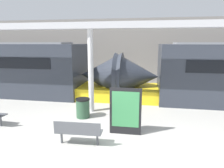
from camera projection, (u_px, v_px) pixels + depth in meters
name	position (u px, v px, depth m)	size (l,w,h in m)	color
ground_plane	(94.00, 156.00, 5.74)	(60.00, 60.00, 0.00)	#B2AFA8
station_wall	(129.00, 51.00, 15.71)	(56.00, 0.20, 5.00)	gray
bench_near	(78.00, 131.00, 6.22)	(1.49, 0.49, 0.82)	#4C4F54
trash_bin	(83.00, 108.00, 8.61)	(0.61, 0.61, 0.84)	#2D5138
poster_board	(125.00, 111.00, 6.93)	(1.11, 0.07, 1.68)	black
support_column_near	(91.00, 72.00, 9.08)	(0.25, 0.25, 3.77)	silver
canopy_beam	(90.00, 26.00, 8.66)	(28.00, 0.60, 0.28)	#B7B7BC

